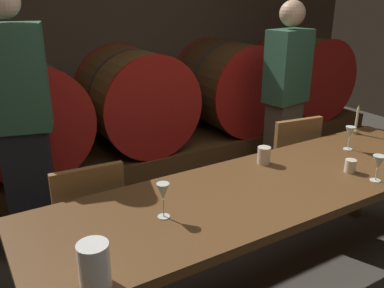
{
  "coord_description": "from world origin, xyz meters",
  "views": [
    {
      "loc": [
        -1.51,
        -1.31,
        1.79
      ],
      "look_at": [
        -0.21,
        0.84,
        0.84
      ],
      "focal_mm": 38.47,
      "sensor_mm": 36.0,
      "label": 1
    }
  ],
  "objects_px": {
    "wine_glass_left": "(163,193)",
    "wine_glass_right": "(350,133)",
    "candle_center": "(356,125)",
    "wine_barrel_center": "(136,99)",
    "wine_barrel_left": "(25,115)",
    "cup_left": "(264,155)",
    "pitcher": "(94,265)",
    "wine_barrel_right": "(229,86)",
    "chair_left": "(88,221)",
    "dining_table": "(269,195)",
    "wine_barrel_far_right": "(300,76)",
    "guest_right": "(286,97)",
    "cup_center": "(350,166)",
    "wine_glass_center": "(378,163)",
    "guest_left": "(22,129)",
    "chair_right": "(287,163)"
  },
  "relations": [
    {
      "from": "chair_left",
      "to": "wine_glass_left",
      "type": "bearing_deg",
      "value": 112.82
    },
    {
      "from": "dining_table",
      "to": "wine_barrel_far_right",
      "type": "bearing_deg",
      "value": 41.77
    },
    {
      "from": "wine_barrel_left",
      "to": "wine_barrel_center",
      "type": "height_order",
      "value": "same"
    },
    {
      "from": "wine_barrel_left",
      "to": "wine_glass_right",
      "type": "xyz_separation_m",
      "value": [
        1.76,
        -1.78,
        0.05
      ]
    },
    {
      "from": "candle_center",
      "to": "wine_glass_center",
      "type": "xyz_separation_m",
      "value": [
        -0.58,
        -0.6,
        0.05
      ]
    },
    {
      "from": "chair_left",
      "to": "guest_right",
      "type": "height_order",
      "value": "guest_right"
    },
    {
      "from": "guest_left",
      "to": "guest_right",
      "type": "bearing_deg",
      "value": -166.35
    },
    {
      "from": "wine_glass_left",
      "to": "wine_glass_center",
      "type": "height_order",
      "value": "wine_glass_left"
    },
    {
      "from": "guest_right",
      "to": "wine_glass_center",
      "type": "height_order",
      "value": "guest_right"
    },
    {
      "from": "wine_barrel_center",
      "to": "chair_right",
      "type": "distance_m",
      "value": 1.51
    },
    {
      "from": "guest_left",
      "to": "cup_left",
      "type": "distance_m",
      "value": 1.56
    },
    {
      "from": "wine_barrel_center",
      "to": "guest_right",
      "type": "height_order",
      "value": "guest_right"
    },
    {
      "from": "wine_barrel_center",
      "to": "cup_left",
      "type": "xyz_separation_m",
      "value": [
        0.13,
        -1.67,
        -0.01
      ]
    },
    {
      "from": "wine_barrel_right",
      "to": "chair_left",
      "type": "distance_m",
      "value": 2.41
    },
    {
      "from": "wine_barrel_center",
      "to": "wine_glass_left",
      "type": "bearing_deg",
      "value": -110.15
    },
    {
      "from": "wine_barrel_right",
      "to": "wine_barrel_far_right",
      "type": "relative_size",
      "value": 1.0
    },
    {
      "from": "chair_right",
      "to": "guest_left",
      "type": "xyz_separation_m",
      "value": [
        -1.84,
        0.54,
        0.45
      ]
    },
    {
      "from": "wine_glass_center",
      "to": "dining_table",
      "type": "bearing_deg",
      "value": 152.63
    },
    {
      "from": "dining_table",
      "to": "wine_glass_center",
      "type": "bearing_deg",
      "value": -27.37
    },
    {
      "from": "wine_barrel_center",
      "to": "guest_right",
      "type": "distance_m",
      "value": 1.37
    },
    {
      "from": "dining_table",
      "to": "chair_left",
      "type": "xyz_separation_m",
      "value": [
        -0.87,
        0.59,
        -0.21
      ]
    },
    {
      "from": "wine_barrel_left",
      "to": "candle_center",
      "type": "distance_m",
      "value": 2.61
    },
    {
      "from": "cup_center",
      "to": "wine_glass_center",
      "type": "bearing_deg",
      "value": -80.37
    },
    {
      "from": "wine_glass_left",
      "to": "wine_glass_right",
      "type": "height_order",
      "value": "wine_glass_left"
    },
    {
      "from": "wine_glass_left",
      "to": "pitcher",
      "type": "bearing_deg",
      "value": -145.22
    },
    {
      "from": "guest_left",
      "to": "cup_center",
      "type": "height_order",
      "value": "guest_left"
    },
    {
      "from": "guest_left",
      "to": "cup_center",
      "type": "distance_m",
      "value": 2.06
    },
    {
      "from": "wine_barrel_right",
      "to": "guest_right",
      "type": "xyz_separation_m",
      "value": [
        0.02,
        -0.82,
        0.05
      ]
    },
    {
      "from": "wine_barrel_right",
      "to": "guest_right",
      "type": "relative_size",
      "value": 0.54
    },
    {
      "from": "wine_barrel_far_right",
      "to": "pitcher",
      "type": "height_order",
      "value": "wine_barrel_far_right"
    },
    {
      "from": "pitcher",
      "to": "wine_glass_left",
      "type": "xyz_separation_m",
      "value": [
        0.44,
        0.3,
        0.04
      ]
    },
    {
      "from": "wine_barrel_left",
      "to": "wine_glass_left",
      "type": "bearing_deg",
      "value": -81.79
    },
    {
      "from": "cup_center",
      "to": "chair_right",
      "type": "bearing_deg",
      "value": 72.0
    },
    {
      "from": "wine_barrel_center",
      "to": "dining_table",
      "type": "relative_size",
      "value": 0.34
    },
    {
      "from": "candle_center",
      "to": "cup_left",
      "type": "bearing_deg",
      "value": -175.46
    },
    {
      "from": "wine_glass_left",
      "to": "wine_glass_right",
      "type": "distance_m",
      "value": 1.49
    },
    {
      "from": "chair_left",
      "to": "pitcher",
      "type": "xyz_separation_m",
      "value": [
        -0.24,
        -0.91,
        0.37
      ]
    },
    {
      "from": "candle_center",
      "to": "wine_glass_left",
      "type": "height_order",
      "value": "candle_center"
    },
    {
      "from": "chair_right",
      "to": "cup_center",
      "type": "height_order",
      "value": "chair_right"
    },
    {
      "from": "cup_left",
      "to": "pitcher",
      "type": "bearing_deg",
      "value": -156.38
    },
    {
      "from": "guest_left",
      "to": "wine_glass_center",
      "type": "bearing_deg",
      "value": 153.89
    },
    {
      "from": "cup_left",
      "to": "wine_glass_right",
      "type": "bearing_deg",
      "value": -9.96
    },
    {
      "from": "wine_barrel_left",
      "to": "wine_barrel_center",
      "type": "bearing_deg",
      "value": 0.0
    },
    {
      "from": "wine_barrel_center",
      "to": "wine_glass_left",
      "type": "height_order",
      "value": "wine_barrel_center"
    },
    {
      "from": "pitcher",
      "to": "wine_barrel_left",
      "type": "bearing_deg",
      "value": 85.87
    },
    {
      "from": "candle_center",
      "to": "pitcher",
      "type": "relative_size",
      "value": 1.24
    },
    {
      "from": "wine_barrel_right",
      "to": "chair_left",
      "type": "bearing_deg",
      "value": -146.35
    },
    {
      "from": "chair_left",
      "to": "cup_left",
      "type": "distance_m",
      "value": 1.14
    },
    {
      "from": "guest_right",
      "to": "cup_center",
      "type": "bearing_deg",
      "value": 54.94
    },
    {
      "from": "dining_table",
      "to": "cup_left",
      "type": "relative_size",
      "value": 25.41
    }
  ]
}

